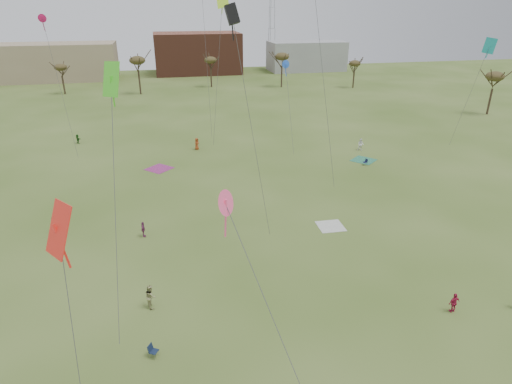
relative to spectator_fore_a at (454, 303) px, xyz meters
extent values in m
plane|color=#3E591C|center=(-11.92, -0.23, -0.78)|extent=(260.00, 260.00, 0.00)
imported|color=#B11E43|center=(0.00, 0.00, 0.00)|extent=(0.96, 0.49, 1.56)
imported|color=#979760|center=(-21.19, 5.23, 0.14)|extent=(0.89, 1.03, 1.84)
imported|color=black|center=(-30.25, 18.57, 0.06)|extent=(0.98, 0.85, 1.68)
imported|color=#89396B|center=(-21.93, 15.97, -0.01)|extent=(0.43, 0.92, 1.54)
imported|color=white|center=(9.48, 35.85, 0.12)|extent=(1.10, 1.02, 1.81)
imported|color=#296622|center=(-32.60, 48.74, -0.05)|extent=(1.11, 1.36, 1.45)
imported|color=#9A3E1A|center=(-14.52, 41.59, 0.11)|extent=(1.00, 1.02, 1.78)
cube|color=silver|center=(-3.80, 14.08, -0.78)|extent=(2.59, 2.59, 0.03)
cube|color=#952E73|center=(-20.27, 34.34, -0.78)|extent=(4.19, 4.19, 0.03)
cube|color=#2F815D|center=(8.01, 31.59, -0.78)|extent=(4.17, 4.17, 0.03)
cube|color=#15223B|center=(-21.03, 0.21, -0.36)|extent=(0.69, 0.69, 0.04)
cube|color=#15223B|center=(-21.23, 0.33, -0.13)|extent=(0.37, 0.49, 0.44)
cube|color=#131635|center=(7.29, 29.74, -0.36)|extent=(0.59, 0.59, 0.04)
cube|color=#131635|center=(7.52, 29.78, -0.13)|extent=(0.22, 0.52, 0.44)
cube|color=red|center=(-23.93, -3.88, 10.84)|extent=(1.20, 1.20, 2.36)
cube|color=red|center=(-23.93, -3.88, 10.02)|extent=(0.08, 0.08, 2.13)
cylinder|color=#4C4C51|center=(-24.11, -4.43, 5.48)|extent=(0.39, 1.14, 10.73)
cube|color=green|center=(-21.93, 5.19, 15.60)|extent=(1.03, 1.03, 2.02)
cube|color=green|center=(-21.93, 5.19, 14.89)|extent=(0.08, 0.08, 1.82)
cylinder|color=#4C4C51|center=(-22.50, 2.98, 7.86)|extent=(1.19, 4.45, 15.49)
cone|color=#FA4F82|center=(-16.65, -2.87, 10.89)|extent=(1.31, 0.09, 1.31)
cube|color=#FA4F82|center=(-16.65, -2.87, 10.06)|extent=(0.08, 0.08, 2.14)
cylinder|color=#4C4C51|center=(-14.80, -5.42, 5.50)|extent=(3.75, 5.14, 10.79)
cylinder|color=#4C4C51|center=(-2.40, 21.58, 11.11)|extent=(3.85, 0.11, 21.98)
cube|color=black|center=(-13.61, 12.26, 18.87)|extent=(0.80, 0.80, 1.37)
cube|color=black|center=(-13.61, 12.26, 18.07)|extent=(0.08, 0.08, 2.05)
cylinder|color=#4C4C51|center=(-12.06, 12.26, 9.49)|extent=(3.13, 0.04, 18.75)
cone|color=blue|center=(-2.02, 37.81, 11.85)|extent=(1.13, 0.08, 1.13)
cube|color=blue|center=(-2.02, 37.81, 11.14)|extent=(0.08, 0.08, 1.84)
cylinder|color=#4C4C51|center=(-1.83, 35.80, 5.99)|extent=(0.42, 4.05, 11.75)
cube|color=#AEE325|center=(-10.39, 38.99, 19.29)|extent=(0.08, 0.08, 1.98)
cylinder|color=#4C4C51|center=(-11.27, 39.70, 10.09)|extent=(1.82, 1.46, 19.95)
cone|color=#B0124C|center=(-32.81, 40.75, 17.86)|extent=(1.02, 0.07, 1.02)
cube|color=#B0124C|center=(-32.81, 40.75, 17.21)|extent=(0.08, 0.08, 1.68)
cylinder|color=#4C4C51|center=(-31.92, 39.72, 8.99)|extent=(1.83, 2.10, 17.75)
cube|color=teal|center=(24.69, 31.54, 14.31)|extent=(1.04, 1.04, 2.05)
cube|color=teal|center=(24.69, 31.54, 13.60)|extent=(0.08, 0.08, 1.84)
cylinder|color=#4C4C51|center=(23.54, 32.22, 7.22)|extent=(2.35, 1.41, 14.20)
cylinder|color=#4C4C51|center=(-12.15, 45.11, 13.39)|extent=(0.59, 1.39, 26.55)
cylinder|color=#3A2B1E|center=(-41.92, 91.77, 1.38)|extent=(0.40, 0.40, 4.32)
ellipsoid|color=#473D1E|center=(-41.92, 91.77, 5.55)|extent=(3.02, 3.02, 1.58)
cylinder|color=#3A2B1E|center=(-23.92, 87.77, 1.92)|extent=(0.40, 0.40, 5.40)
ellipsoid|color=#473D1E|center=(-23.92, 87.77, 7.14)|extent=(3.78, 3.78, 1.98)
cylinder|color=#3A2B1E|center=(-5.92, 93.77, 1.56)|extent=(0.40, 0.40, 4.68)
ellipsoid|color=#473D1E|center=(-5.92, 93.77, 6.08)|extent=(3.28, 3.28, 1.72)
cylinder|color=#3A2B1E|center=(12.08, 89.77, 1.86)|extent=(0.40, 0.40, 5.28)
ellipsoid|color=#473D1E|center=(12.08, 89.77, 6.96)|extent=(3.70, 3.70, 1.94)
cylinder|color=#3A2B1E|center=(30.08, 84.77, 1.32)|extent=(0.40, 0.40, 4.20)
ellipsoid|color=#473D1E|center=(30.08, 84.77, 5.38)|extent=(2.94, 2.94, 1.54)
cylinder|color=#3A2B1E|center=(44.08, 51.77, 1.74)|extent=(0.40, 0.40, 5.04)
ellipsoid|color=#473D1E|center=(44.08, 51.77, 6.61)|extent=(3.53, 3.53, 1.85)
cube|color=#937F60|center=(-46.92, 114.77, 4.22)|extent=(32.00, 14.00, 10.00)
cube|color=brown|center=(-6.92, 119.77, 5.22)|extent=(26.00, 16.00, 12.00)
cube|color=gray|center=(28.08, 117.77, 3.72)|extent=(24.00, 12.00, 9.00)
cylinder|color=#9EA3A8|center=(18.98, 124.77, 18.22)|extent=(0.16, 0.16, 38.00)
cylinder|color=#9EA3A8|center=(17.63, 125.55, 18.22)|extent=(0.16, 0.16, 38.00)
cylinder|color=#9EA3A8|center=(17.63, 123.99, 18.22)|extent=(0.16, 0.16, 38.00)
camera|label=1|loc=(-19.21, -21.38, 19.65)|focal=30.28mm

